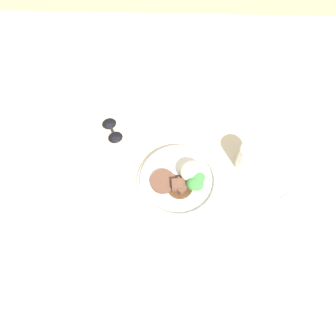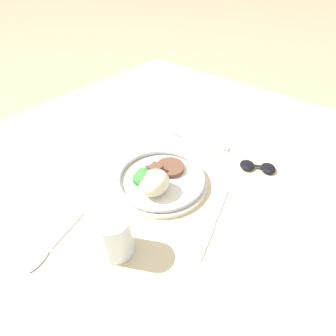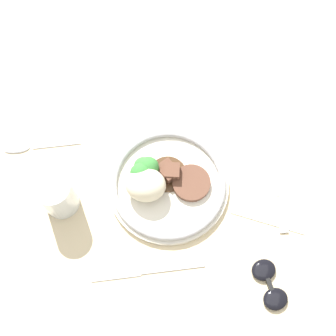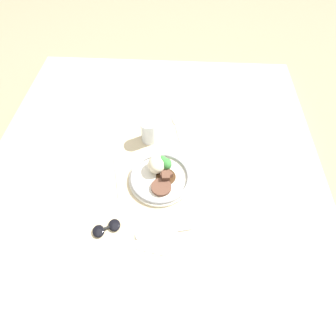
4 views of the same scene
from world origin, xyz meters
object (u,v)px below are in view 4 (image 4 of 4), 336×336
at_px(juice_glass, 149,132).
at_px(fork, 158,233).
at_px(sunglasses, 107,228).
at_px(plate, 161,174).
at_px(knife, 116,172).
at_px(spoon, 175,124).

distance_m(juice_glass, fork, 0.41).
distance_m(fork, sunglasses, 0.17).
distance_m(plate, juice_glass, 0.20).
bearing_deg(plate, knife, 85.64).
bearing_deg(juice_glass, knife, 147.57).
bearing_deg(spoon, knife, 127.43).
height_order(plate, sunglasses, plate).
height_order(plate, juice_glass, juice_glass).
distance_m(juice_glass, spoon, 0.14).
xyz_separation_m(knife, spoon, (0.27, -0.21, 0.00)).
height_order(knife, spoon, spoon).
relative_size(juice_glass, spoon, 0.63).
xyz_separation_m(fork, spoon, (0.50, -0.03, -0.00)).
xyz_separation_m(fork, sunglasses, (0.01, 0.17, 0.00)).
height_order(spoon, sunglasses, sunglasses).
xyz_separation_m(juice_glass, sunglasses, (-0.40, 0.10, -0.04)).
height_order(fork, sunglasses, sunglasses).
bearing_deg(sunglasses, knife, -24.41).
xyz_separation_m(juice_glass, fork, (-0.41, -0.07, -0.04)).
relative_size(plate, spoon, 1.54).
distance_m(juice_glass, sunglasses, 0.41).
xyz_separation_m(fork, knife, (0.23, 0.18, -0.00)).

